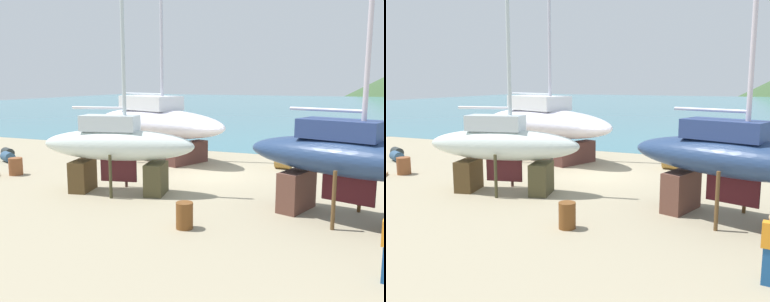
% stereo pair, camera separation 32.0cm
% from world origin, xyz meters
% --- Properties ---
extents(ground_plane, '(40.90, 40.90, 0.00)m').
position_xyz_m(ground_plane, '(0.00, -3.71, 0.00)').
color(ground_plane, tan).
extents(sea_water, '(145.70, 106.83, 0.01)m').
position_xyz_m(sea_water, '(0.00, 59.92, 0.00)').
color(sea_water, teal).
rests_on(sea_water, ground).
extents(sailboat_large_starboard, '(7.34, 4.14, 12.20)m').
position_xyz_m(sailboat_large_starboard, '(6.26, -4.63, 1.99)').
color(sailboat_large_starboard, brown).
rests_on(sailboat_large_starboard, ground).
extents(sailboat_far_slipway, '(10.28, 6.46, 14.11)m').
position_xyz_m(sailboat_far_slipway, '(-4.44, 2.95, 2.09)').
color(sailboat_far_slipway, '#54312A').
rests_on(sailboat_far_slipway, ground).
extents(sailboat_small_center, '(6.36, 2.88, 10.39)m').
position_xyz_m(sailboat_small_center, '(-2.35, -4.44, 1.85)').
color(sailboat_small_center, '#474127').
rests_on(sailboat_small_center, ground).
extents(barrel_tipped_center, '(0.65, 0.65, 0.81)m').
position_xyz_m(barrel_tipped_center, '(1.78, -7.32, 0.41)').
color(barrel_tipped_center, brown).
rests_on(barrel_tipped_center, ground).
extents(barrel_tipped_left, '(1.06, 0.89, 0.55)m').
position_xyz_m(barrel_tipped_left, '(-11.52, -1.22, 0.28)').
color(barrel_tipped_left, '#304F6C').
rests_on(barrel_tipped_left, ground).
extents(barrel_ochre, '(0.86, 0.75, 0.65)m').
position_xyz_m(barrel_ochre, '(2.91, 2.71, 0.32)').
color(barrel_ochre, olive).
rests_on(barrel_ochre, ground).
extents(barrel_rust_near, '(0.65, 0.65, 0.82)m').
position_xyz_m(barrel_rust_near, '(-8.59, -3.57, 0.41)').
color(barrel_rust_near, brown).
rests_on(barrel_rust_near, ground).
extents(barrel_rust_mid, '(0.99, 0.84, 0.53)m').
position_xyz_m(barrel_rust_mid, '(-12.74, -0.05, 0.26)').
color(barrel_rust_mid, '#262C2C').
rests_on(barrel_rust_mid, ground).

